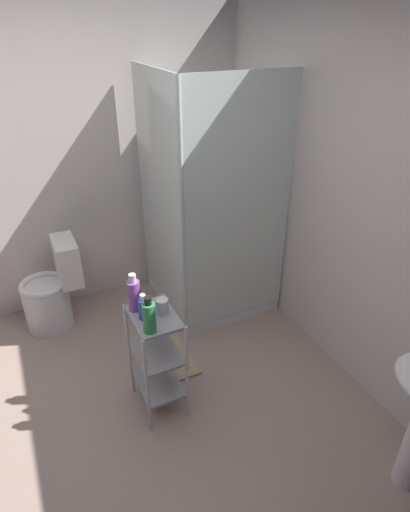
% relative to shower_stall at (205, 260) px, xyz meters
% --- Properties ---
extents(ground_plane, '(4.20, 4.20, 0.02)m').
position_rel_shower_stall_xyz_m(ground_plane, '(1.19, -1.23, -0.47)').
color(ground_plane, tan).
extents(wall_back, '(4.20, 0.14, 2.50)m').
position_rel_shower_stall_xyz_m(wall_back, '(1.20, 0.62, 0.79)').
color(wall_back, silver).
rests_on(wall_back, ground_plane).
extents(wall_left, '(0.10, 4.20, 2.50)m').
position_rel_shower_stall_xyz_m(wall_left, '(-0.66, -1.23, 0.79)').
color(wall_left, silver).
rests_on(wall_left, ground_plane).
extents(shower_stall, '(0.92, 0.92, 2.00)m').
position_rel_shower_stall_xyz_m(shower_stall, '(0.00, 0.00, 0.00)').
color(shower_stall, white).
rests_on(shower_stall, ground_plane).
extents(toilet, '(0.37, 0.49, 0.76)m').
position_rel_shower_stall_xyz_m(toilet, '(-0.29, -1.26, -0.15)').
color(toilet, white).
rests_on(toilet, ground_plane).
extents(storage_cart, '(0.38, 0.28, 0.74)m').
position_rel_shower_stall_xyz_m(storage_cart, '(0.89, -0.77, -0.03)').
color(storage_cart, silver).
rests_on(storage_cart, ground_plane).
extents(conditioner_bottle_purple, '(0.08, 0.08, 0.25)m').
position_rel_shower_stall_xyz_m(conditioner_bottle_purple, '(0.78, -0.85, 0.38)').
color(conditioner_bottle_purple, purple).
rests_on(conditioner_bottle_purple, storage_cart).
extents(shampoo_bottle_blue, '(0.06, 0.06, 0.17)m').
position_rel_shower_stall_xyz_m(shampoo_bottle_blue, '(0.89, -0.83, 0.35)').
color(shampoo_bottle_blue, blue).
rests_on(shampoo_bottle_blue, storage_cart).
extents(body_wash_bottle_green, '(0.08, 0.08, 0.23)m').
position_rel_shower_stall_xyz_m(body_wash_bottle_green, '(1.02, -0.84, 0.38)').
color(body_wash_bottle_green, '#2D9452').
rests_on(body_wash_bottle_green, storage_cart).
extents(rinse_cup, '(0.07, 0.07, 0.10)m').
position_rel_shower_stall_xyz_m(rinse_cup, '(0.89, -0.72, 0.33)').
color(rinse_cup, silver).
rests_on(rinse_cup, storage_cart).
extents(bath_mat, '(0.60, 0.40, 0.02)m').
position_rel_shower_stall_xyz_m(bath_mat, '(0.48, -0.61, -0.45)').
color(bath_mat, tan).
rests_on(bath_mat, ground_plane).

